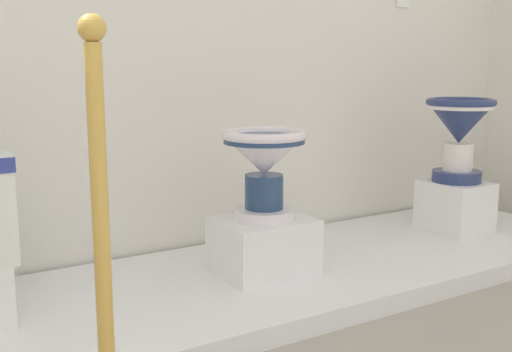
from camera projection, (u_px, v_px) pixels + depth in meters
display_platform at (265, 280)px, 2.73m from camera, size 3.65×1.01×0.08m
plinth_block_tall_cobalt at (264, 246)px, 2.69m from camera, size 0.40×0.32×0.24m
antique_toilet_tall_cobalt at (264, 159)px, 2.62m from camera, size 0.36×0.36×0.38m
plinth_block_leftmost at (455, 206)px, 3.37m from camera, size 0.28×0.33×0.27m
antique_toilet_leftmost at (459, 126)px, 3.29m from camera, size 0.36×0.36×0.44m
stanchion_post_near_left at (106, 334)px, 1.49m from camera, size 0.25×0.25×1.09m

